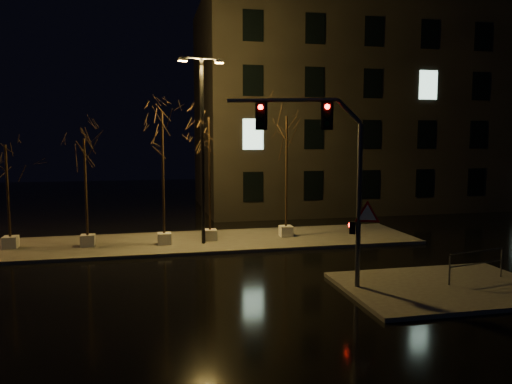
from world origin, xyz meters
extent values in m
plane|color=black|center=(0.00, 0.00, 0.00)|extent=(90.00, 90.00, 0.00)
cube|color=#46453F|center=(0.00, 6.00, 0.07)|extent=(22.00, 5.00, 0.15)
cube|color=#46453F|center=(7.50, -3.50, 0.07)|extent=(7.00, 5.00, 0.15)
cube|color=black|center=(14.00, 18.00, 7.50)|extent=(25.00, 12.00, 15.00)
cube|color=silver|center=(-8.87, 6.20, 0.43)|extent=(0.65, 0.65, 0.55)
cylinder|color=black|center=(-8.87, 6.20, 2.84)|extent=(0.11, 0.11, 4.28)
cube|color=silver|center=(-5.38, 5.84, 0.43)|extent=(0.65, 0.65, 0.55)
cylinder|color=black|center=(-5.38, 5.84, 2.98)|extent=(0.11, 0.11, 4.55)
cube|color=silver|center=(-1.80, 5.51, 0.43)|extent=(0.65, 0.65, 0.55)
cylinder|color=black|center=(-1.80, 5.51, 3.61)|extent=(0.11, 0.11, 5.82)
cube|color=silver|center=(0.48, 5.95, 0.43)|extent=(0.65, 0.65, 0.55)
cylinder|color=black|center=(0.48, 5.95, 3.50)|extent=(0.11, 0.11, 5.60)
cube|color=silver|center=(4.50, 6.10, 0.43)|extent=(0.65, 0.65, 0.55)
cylinder|color=black|center=(4.50, 6.10, 3.55)|extent=(0.11, 0.11, 5.69)
cylinder|color=#505357|center=(4.50, -2.94, 2.96)|extent=(0.17, 0.17, 5.63)
cylinder|color=#505357|center=(1.99, -2.06, 6.57)|extent=(3.58, 1.37, 0.13)
cube|color=black|center=(3.44, -2.57, 6.05)|extent=(0.33, 0.29, 0.84)
cube|color=black|center=(1.32, -1.82, 6.05)|extent=(0.33, 0.29, 0.84)
cube|color=black|center=(4.31, -2.87, 2.21)|extent=(0.25, 0.23, 0.42)
cone|color=red|center=(4.75, -3.08, 2.68)|extent=(0.93, 0.35, 0.98)
sphere|color=#FF0C07|center=(4.50, -2.94, 6.33)|extent=(0.17, 0.17, 0.17)
cylinder|color=black|center=(0.08, 5.29, 4.58)|extent=(0.18, 0.18, 8.85)
cylinder|color=black|center=(0.08, 5.29, 9.00)|extent=(1.94, 0.37, 0.09)
cube|color=#FF9832|center=(-0.80, 5.16, 8.87)|extent=(0.47, 0.31, 0.18)
cube|color=#FF9832|center=(0.95, 5.42, 8.87)|extent=(0.47, 0.31, 0.18)
cylinder|color=#505357|center=(7.72, -3.48, 0.67)|extent=(0.06, 0.06, 1.03)
cylinder|color=#505357|center=(10.20, -2.99, 0.67)|extent=(0.06, 0.06, 1.03)
cylinder|color=#505357|center=(8.96, -3.24, 1.24)|extent=(2.48, 0.54, 0.05)
cylinder|color=#505357|center=(8.96, -3.24, 0.78)|extent=(2.48, 0.54, 0.05)
camera|label=1|loc=(-2.57, -18.67, 5.31)|focal=35.00mm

